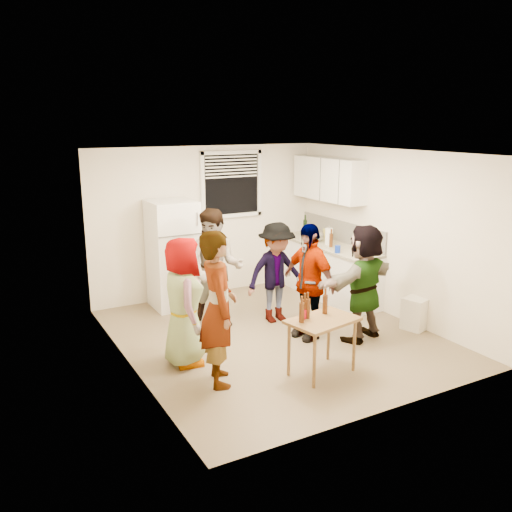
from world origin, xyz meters
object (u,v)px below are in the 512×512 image
refrigerator (173,254)px  guest_back_right (276,320)px  guest_back_left (216,325)px  beer_bottle_counter (331,247)px  beer_bottle_table (305,317)px  guest_orange (361,338)px  wine_bottle (305,235)px  trash_bin (415,312)px  guest_grey (185,363)px  serving_table (321,373)px  red_cup (303,318)px  guest_stripe (219,381)px  kettle (317,241)px  blue_cup (337,253)px  guest_black (307,336)px

refrigerator → guest_back_right: refrigerator is taller
guest_back_left → beer_bottle_counter: bearing=39.2°
beer_bottle_table → guest_orange: beer_bottle_table is taller
wine_bottle → trash_bin: wine_bottle is taller
guest_grey → serving_table: bearing=-117.6°
trash_bin → guest_grey: bearing=170.8°
beer_bottle_counter → guest_back_right: 1.61m
guest_grey → guest_back_right: 1.87m
guest_grey → guest_back_left: (0.87, 0.97, 0.00)m
red_cup → guest_stripe: bearing=165.4°
guest_grey → guest_stripe: size_ratio=0.89×
refrigerator → beer_bottle_counter: bearing=-22.1°
kettle → wine_bottle: size_ratio=0.94×
beer_bottle_counter → trash_bin: size_ratio=0.49×
blue_cup → guest_orange: bearing=-110.8°
trash_bin → guest_back_left: bearing=148.3°
beer_bottle_table → serving_table: bearing=-42.2°
red_cup → guest_stripe: size_ratio=0.06×
red_cup → guest_black: (0.67, 0.87, -0.67)m
kettle → trash_bin: kettle is taller
beer_bottle_counter → trash_bin: (0.30, -1.64, -0.65)m
guest_back_left → guest_orange: guest_back_left is taller
wine_bottle → guest_back_left: wine_bottle is taller
trash_bin → serving_table: trash_bin is taller
beer_bottle_table → guest_back_right: size_ratio=0.15×
beer_bottle_table → beer_bottle_counter: bearing=47.3°
beer_bottle_table → guest_orange: 1.49m
beer_bottle_counter → guest_black: size_ratio=0.14×
refrigerator → red_cup: refrigerator is taller
red_cup → guest_black: red_cup is taller
refrigerator → beer_bottle_table: (0.50, -2.96, -0.18)m
guest_back_left → guest_grey: bearing=-96.5°
beer_bottle_counter → guest_grey: beer_bottle_counter is taller
blue_cup → red_cup: (-1.72, -1.63, -0.23)m
guest_grey → wine_bottle: bearing=-45.6°
serving_table → guest_grey: bearing=141.7°
red_cup → guest_grey: (-1.12, 0.90, -0.67)m
wine_bottle → guest_grey: 3.88m
guest_back_left → guest_orange: size_ratio=1.08×
refrigerator → guest_stripe: (-0.49, -2.72, -0.85)m
beer_bottle_counter → serving_table: beer_bottle_counter is taller
wine_bottle → kettle: bearing=-100.7°
guest_black → serving_table: bearing=-34.1°
red_cup → guest_back_left: red_cup is taller
red_cup → kettle: bearing=52.0°
wine_bottle → guest_back_right: (-1.42, -1.38, -0.90)m
wine_bottle → guest_stripe: bearing=-137.5°
blue_cup → guest_black: bearing=-144.1°
beer_bottle_table → guest_back_right: (0.58, 1.60, -0.67)m
guest_grey → kettle: bearing=-52.0°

